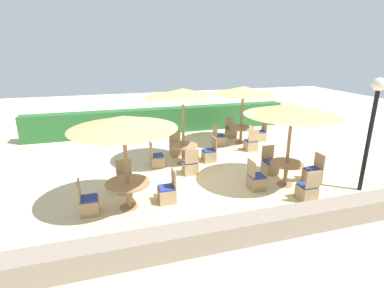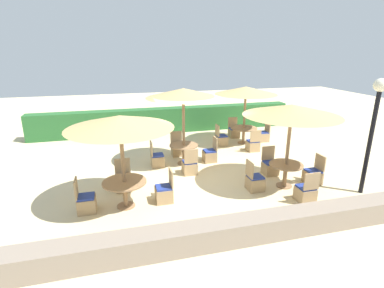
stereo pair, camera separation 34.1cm
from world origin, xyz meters
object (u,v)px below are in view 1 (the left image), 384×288
round_table_back_right (241,130)px  patio_chair_front_left_north (125,183)px  patio_chair_center_east (209,155)px  patio_chair_front_left_east (167,193)px  patio_chair_front_right_east (313,174)px  parasol_back_right (243,90)px  patio_chair_front_right_west (256,181)px  patio_chair_front_right_south (307,191)px  patio_chair_center_south (190,166)px  patio_chair_back_right_west (219,139)px  parasol_center (183,93)px  parasol_front_left (123,123)px  patio_chair_back_right_north (231,131)px  patio_chair_center_north (176,149)px  parasol_front_right (292,110)px  lamp_post (374,113)px  round_table_front_left (128,187)px  round_table_center (183,149)px  patio_chair_back_right_east (260,135)px  patio_chair_back_right_south (251,144)px  patio_chair_front_right_north (270,166)px  round_table_front_right (286,168)px  patio_chair_center_west (157,160)px  patio_chair_front_left_west (89,204)px

round_table_back_right → patio_chair_front_left_north: size_ratio=1.26×
patio_chair_center_east → patio_chair_front_left_east: (-2.17, -2.61, 0.00)m
patio_chair_front_left_north → patio_chair_front_right_east: bearing=169.5°
parasol_back_right → patio_chair_front_right_west: bearing=-110.0°
patio_chair_front_right_south → patio_chair_center_south: bearing=134.3°
patio_chair_center_east → patio_chair_back_right_west: size_ratio=1.00×
parasol_center → parasol_front_left: size_ratio=1.03×
patio_chair_back_right_north → patio_chair_center_north: bearing=29.6°
patio_chair_front_left_north → parasol_front_right: 5.34m
lamp_post → round_table_front_left: lamp_post is taller
round_table_center → patio_chair_front_left_north: bearing=-144.1°
patio_chair_front_left_east → patio_chair_front_right_south: (3.77, -1.01, 0.00)m
patio_chair_back_right_east → patio_chair_front_left_east: bearing=129.9°
patio_chair_center_east → round_table_front_left: bearing=129.2°
lamp_post → patio_chair_back_right_south: 4.96m
patio_chair_back_right_west → patio_chair_front_right_west: same height
patio_chair_back_right_east → patio_chair_front_right_north: same height
lamp_post → patio_chair_back_right_south: bearing=108.5°
round_table_center → round_table_front_right: (2.56, -2.63, -0.01)m
patio_chair_back_right_north → parasol_front_right: size_ratio=0.33×
patio_chair_front_right_north → patio_chair_front_right_south: size_ratio=1.00×
round_table_center → patio_chair_front_right_west: patio_chair_front_right_west is taller
round_table_center → patio_chair_front_right_east: 4.44m
patio_chair_front_right_south → round_table_front_right: bearing=92.2°
patio_chair_front_left_east → parasol_back_right: bearing=-44.5°
patio_chair_back_right_west → patio_chair_front_right_south: 5.42m
patio_chair_center_north → parasol_front_left: bearing=59.0°
round_table_back_right → round_table_front_left: bearing=-140.5°
parasol_front_right → patio_chair_back_right_east: bearing=70.3°
parasol_center → parasol_back_right: (3.15, 1.77, -0.24)m
round_table_front_right → round_table_center: bearing=134.2°
patio_chair_back_right_west → patio_chair_front_left_east: 5.47m
round_table_center → patio_chair_back_right_east: size_ratio=1.12×
lamp_post → parasol_front_left: lamp_post is taller
patio_chair_front_left_east → patio_chair_front_right_west: 2.73m
patio_chair_center_east → parasol_front_left: (-3.23, -2.64, 2.07)m
lamp_post → patio_chair_center_north: bearing=134.9°
patio_chair_center_west → parasol_front_right: bearing=53.3°
round_table_back_right → patio_chair_front_left_east: bearing=-134.5°
patio_chair_front_right_north → patio_chair_center_south: bearing=-15.3°
patio_chair_front_left_west → round_table_front_right: 5.81m
patio_chair_front_left_north → patio_chair_front_right_south: (4.83, -2.03, 0.00)m
round_table_center → patio_chair_back_right_north: bearing=41.8°
patio_chair_center_east → parasol_front_left: parasol_front_left is taller
patio_chair_back_right_south → patio_chair_front_right_east: same height
lamp_post → patio_chair_center_south: (-4.55, 2.63, -2.09)m
patio_chair_back_right_west → patio_chair_front_left_east: bearing=-36.7°
patio_chair_center_north → patio_chair_front_right_west: bearing=113.7°
parasol_front_left → round_table_center: bearing=50.0°
patio_chair_center_north → round_table_back_right: (3.19, 0.78, 0.32)m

